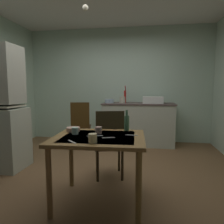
% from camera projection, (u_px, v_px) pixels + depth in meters
% --- Properties ---
extents(ground_plane, '(5.34, 5.34, 0.00)m').
position_uv_depth(ground_plane, '(101.00, 171.00, 3.19)').
color(ground_plane, brown).
extents(wall_back, '(4.44, 0.10, 2.69)m').
position_uv_depth(wall_back, '(118.00, 85.00, 5.02)').
color(wall_back, '#B2CCB7').
rests_on(wall_back, ground).
extents(counter_cabinet, '(1.60, 0.64, 0.94)m').
position_uv_depth(counter_cabinet, '(138.00, 124.00, 4.68)').
color(counter_cabinet, '#B2B8A4').
rests_on(counter_cabinet, ground).
extents(sink_basin, '(0.44, 0.34, 0.15)m').
position_uv_depth(sink_basin, '(153.00, 100.00, 4.57)').
color(sink_basin, white).
rests_on(sink_basin, counter_cabinet).
extents(hand_pump, '(0.05, 0.27, 0.39)m').
position_uv_depth(hand_pump, '(125.00, 95.00, 4.70)').
color(hand_pump, '#B21E19').
rests_on(hand_pump, counter_cabinet).
extents(mixing_bowl_counter, '(0.20, 0.20, 0.09)m').
position_uv_depth(mixing_bowl_counter, '(109.00, 101.00, 4.67)').
color(mixing_bowl_counter, '#9EB2C6').
rests_on(mixing_bowl_counter, counter_cabinet).
extents(stoneware_crock, '(0.13, 0.13, 0.14)m').
position_uv_depth(stoneware_crock, '(122.00, 100.00, 4.69)').
color(stoneware_crock, beige).
rests_on(stoneware_crock, counter_cabinet).
extents(dining_table, '(1.01, 0.85, 0.75)m').
position_uv_depth(dining_table, '(99.00, 146.00, 2.25)').
color(dining_table, brown).
rests_on(dining_table, ground).
extents(chair_far_side, '(0.49, 0.49, 0.97)m').
position_uv_depth(chair_far_side, '(109.00, 143.00, 2.89)').
color(chair_far_side, '#352814').
rests_on(chair_far_side, ground).
extents(chair_by_counter, '(0.47, 0.47, 0.99)m').
position_uv_depth(chair_by_counter, '(81.00, 124.00, 4.34)').
color(chair_by_counter, '#3C2410').
rests_on(chair_by_counter, ground).
extents(serving_bowl_wide, '(0.16, 0.16, 0.05)m').
position_uv_depth(serving_bowl_wide, '(73.00, 129.00, 2.50)').
color(serving_bowl_wide, tan).
rests_on(serving_bowl_wide, dining_table).
extents(mug_dark, '(0.08, 0.08, 0.08)m').
position_uv_depth(mug_dark, '(98.00, 130.00, 2.38)').
color(mug_dark, tan).
rests_on(mug_dark, dining_table).
extents(teacup_cream, '(0.07, 0.07, 0.08)m').
position_uv_depth(teacup_cream, '(75.00, 131.00, 2.33)').
color(teacup_cream, '#ADD1C1').
rests_on(teacup_cream, dining_table).
extents(teacup_mint, '(0.08, 0.08, 0.09)m').
position_uv_depth(teacup_mint, '(93.00, 138.00, 1.96)').
color(teacup_mint, beige).
rests_on(teacup_mint, dining_table).
extents(glass_bottle, '(0.06, 0.06, 0.25)m').
position_uv_depth(glass_bottle, '(127.00, 122.00, 2.53)').
color(glass_bottle, '#4C7F56').
rests_on(glass_bottle, dining_table).
extents(table_knife, '(0.17, 0.08, 0.00)m').
position_uv_depth(table_knife, '(95.00, 136.00, 2.25)').
color(table_knife, silver).
rests_on(table_knife, dining_table).
extents(teaspoon_near_bowl, '(0.12, 0.12, 0.00)m').
position_uv_depth(teaspoon_near_bowl, '(72.00, 142.00, 2.00)').
color(teaspoon_near_bowl, beige).
rests_on(teaspoon_near_bowl, dining_table).
extents(teaspoon_by_cup, '(0.14, 0.03, 0.00)m').
position_uv_depth(teaspoon_by_cup, '(132.00, 135.00, 2.28)').
color(teaspoon_by_cup, beige).
rests_on(teaspoon_by_cup, dining_table).
extents(serving_spoon, '(0.14, 0.06, 0.00)m').
position_uv_depth(serving_spoon, '(108.00, 138.00, 2.16)').
color(serving_spoon, beige).
rests_on(serving_spoon, dining_table).
extents(pendant_bulb, '(0.08, 0.08, 0.08)m').
position_uv_depth(pendant_bulb, '(85.00, 8.00, 2.84)').
color(pendant_bulb, '#F9EFCC').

